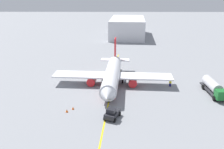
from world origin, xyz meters
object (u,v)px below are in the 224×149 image
refueling_worker (170,83)px  pushback_tug (112,113)px  airplane (112,75)px  safety_cone_nose (67,111)px  fuel_tanker (214,87)px  safety_cone_wingtip (73,108)px

refueling_worker → pushback_tug: bearing=-42.5°
airplane → safety_cone_nose: size_ratio=50.62×
airplane → fuel_tanker: airplane is taller
airplane → fuel_tanker: (5.28, 23.51, -0.93)m
pushback_tug → safety_cone_nose: pushback_tug is taller
safety_cone_nose → safety_cone_wingtip: (-1.16, 1.03, -0.02)m
airplane → refueling_worker: airplane is taller
airplane → pushback_tug: size_ratio=7.43×
pushback_tug → safety_cone_nose: bearing=-103.9°
pushback_tug → airplane: bearing=-179.6°
pushback_tug → fuel_tanker: bearing=115.7°
fuel_tanker → refueling_worker: (-4.55, -8.94, -0.90)m
pushback_tug → refueling_worker: pushback_tug is taller
safety_cone_nose → refueling_worker: bearing=120.0°
pushback_tug → safety_cone_nose: size_ratio=6.81×
airplane → safety_cone_wingtip: airplane is taller
airplane → fuel_tanker: size_ratio=2.94×
airplane → safety_cone_wingtip: (13.13, -7.85, -2.37)m
airplane → refueling_worker: bearing=87.1°
airplane → refueling_worker: (0.73, 14.58, -1.83)m
fuel_tanker → safety_cone_nose: fuel_tanker is taller
fuel_tanker → safety_cone_wingtip: bearing=-75.9°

